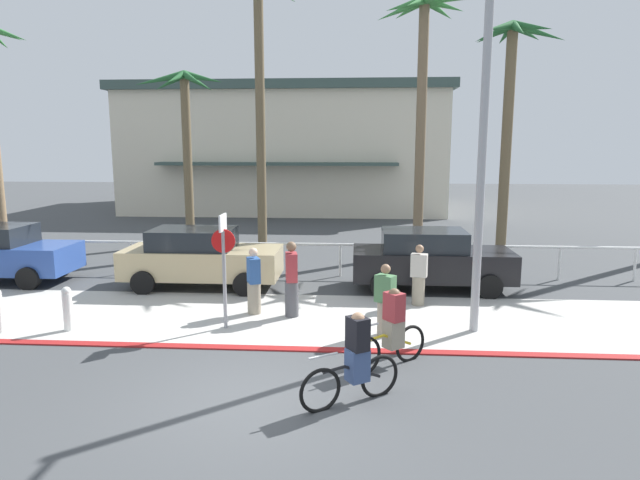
{
  "coord_description": "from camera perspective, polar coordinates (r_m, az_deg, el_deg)",
  "views": [
    {
      "loc": [
        1.62,
        -8.26,
        4.05
      ],
      "look_at": [
        0.65,
        6.0,
        1.57
      ],
      "focal_mm": 31.12,
      "sensor_mm": 36.0,
      "label": 1
    }
  ],
  "objects": [
    {
      "name": "streetlight_curb",
      "position": [
        11.85,
        16.69,
        10.54
      ],
      "size": [
        0.24,
        2.54,
        7.5
      ],
      "color": "#9EA0A5",
      "rests_on": "ground"
    },
    {
      "name": "curb_paint",
      "position": [
        11.33,
        -4.67,
        -11.05
      ],
      "size": [
        44.0,
        0.24,
        0.03
      ],
      "primitive_type": "cube",
      "color": "maroon",
      "rests_on": "ground"
    },
    {
      "name": "palm_tree_3",
      "position": [
        22.06,
        -6.23,
        18.27
      ],
      "size": [
        2.77,
        2.72,
        10.13
      ],
      "color": "brown",
      "rests_on": "ground"
    },
    {
      "name": "sidewalk_strip",
      "position": [
        13.2,
        -3.37,
        -7.99
      ],
      "size": [
        44.0,
        4.0,
        0.02
      ],
      "primitive_type": "cube",
      "color": "beige",
      "rests_on": "ground"
    },
    {
      "name": "ground_plane",
      "position": [
        18.77,
        -1.14,
        -2.61
      ],
      "size": [
        80.0,
        80.0,
        0.0
      ],
      "primitive_type": "plane",
      "color": "#424447"
    },
    {
      "name": "car_black_2",
      "position": [
        15.83,
        11.24,
        -1.93
      ],
      "size": [
        4.4,
        2.02,
        1.69
      ],
      "color": "black",
      "rests_on": "ground"
    },
    {
      "name": "palm_tree_2",
      "position": [
        23.21,
        -13.71,
        12.34
      ],
      "size": [
        3.35,
        3.23,
        6.9
      ],
      "color": "brown",
      "rests_on": "ground"
    },
    {
      "name": "palm_tree_4",
      "position": [
        20.78,
        10.48,
        17.57
      ],
      "size": [
        3.12,
        3.57,
        9.11
      ],
      "color": "#756047",
      "rests_on": "ground"
    },
    {
      "name": "pedestrian_0",
      "position": [
        13.38,
        -6.82,
        -4.51
      ],
      "size": [
        0.42,
        0.47,
        1.63
      ],
      "color": "gray",
      "rests_on": "ground"
    },
    {
      "name": "pedestrian_2",
      "position": [
        11.88,
        6.69,
        -6.5
      ],
      "size": [
        0.48,
        0.44,
        1.57
      ],
      "color": "gray",
      "rests_on": "ground"
    },
    {
      "name": "car_tan_1",
      "position": [
        16.13,
        -12.19,
        -1.74
      ],
      "size": [
        4.4,
        2.02,
        1.69
      ],
      "color": "tan",
      "rests_on": "ground"
    },
    {
      "name": "building_backdrop",
      "position": [
        36.31,
        -3.06,
        9.36
      ],
      "size": [
        19.17,
        12.98,
        7.46
      ],
      "color": "beige",
      "rests_on": "ground"
    },
    {
      "name": "stop_sign_bike_lane",
      "position": [
        12.21,
        -9.87,
        -1.5
      ],
      "size": [
        0.52,
        0.56,
        2.56
      ],
      "color": "gray",
      "rests_on": "ground"
    },
    {
      "name": "pedestrian_3",
      "position": [
        14.22,
        10.11,
        -3.86
      ],
      "size": [
        0.45,
        0.39,
        1.57
      ],
      "color": "gray",
      "rests_on": "ground"
    },
    {
      "name": "pedestrian_1",
      "position": [
        13.07,
        -2.94,
        -4.34
      ],
      "size": [
        0.37,
        0.44,
        1.81
      ],
      "color": "#4C4C51",
      "rests_on": "ground"
    },
    {
      "name": "cyclist_black_1",
      "position": [
        8.92,
        3.61,
        -12.26
      ],
      "size": [
        1.56,
        1.04,
        1.5
      ],
      "color": "black",
      "rests_on": "ground"
    },
    {
      "name": "palm_tree_5",
      "position": [
        20.6,
        19.01,
        15.05
      ],
      "size": [
        3.13,
        3.29,
        8.12
      ],
      "color": "brown",
      "rests_on": "ground"
    },
    {
      "name": "bollard_2",
      "position": [
        13.35,
        -24.52,
        -6.41
      ],
      "size": [
        0.2,
        0.2,
        1.0
      ],
      "color": "white",
      "rests_on": "ground"
    },
    {
      "name": "rail_fence",
      "position": [
        17.14,
        -1.59,
        -0.97
      ],
      "size": [
        24.29,
        0.08,
        1.04
      ],
      "color": "white",
      "rests_on": "ground"
    },
    {
      "name": "cyclist_yellow_0",
      "position": [
        10.34,
        7.37,
        -9.16
      ],
      "size": [
        1.46,
        1.18,
        1.5
      ],
      "color": "black",
      "rests_on": "ground"
    }
  ]
}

